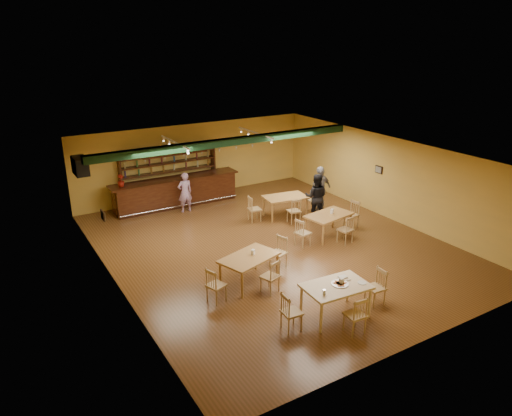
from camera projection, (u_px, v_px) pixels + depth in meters
floor at (272, 246)px, 15.45m from camera, size 12.00×12.00×0.00m
ceiling_beam at (230, 142)px, 16.70m from camera, size 10.00×0.30×0.25m
track_rail_left at (175, 142)px, 16.30m from camera, size 0.05×2.50×0.05m
track_rail_right at (256, 133)px, 17.84m from camera, size 0.05×2.50×0.05m
ac_unit at (81, 166)px, 15.70m from camera, size 0.34×0.70×0.48m
picture_left at (103, 215)px, 13.26m from camera, size 0.04×0.34×0.28m
picture_right at (379, 170)px, 17.66m from camera, size 0.04×0.34×0.28m
bar_counter at (176, 192)px, 18.82m from camera, size 5.12×0.85×1.13m
back_bar_hutch at (169, 174)px, 19.13m from camera, size 3.96×0.40×2.28m
poinsettia at (121, 181)px, 17.52m from camera, size 0.33×0.33×0.46m
dining_table_b at (285, 206)px, 17.78m from camera, size 1.67×1.14×0.78m
dining_table_c at (249, 270)px, 13.02m from camera, size 1.81×1.40×0.80m
dining_table_d at (328, 225)px, 16.05m from camera, size 1.69×1.19×0.78m
near_table at (335, 301)px, 11.50m from camera, size 1.62×1.10×0.83m
pizza_tray at (340, 284)px, 11.40m from camera, size 0.50×0.50×0.01m
parmesan_shaker at (324, 292)px, 10.96m from camera, size 0.08×0.08×0.11m
napkin_stack at (343, 277)px, 11.71m from camera, size 0.21×0.17×0.03m
pizza_server at (344, 281)px, 11.52m from camera, size 0.33×0.16×0.00m
side_plate at (362, 283)px, 11.47m from camera, size 0.23×0.23×0.01m
patron_bar at (185, 192)px, 18.10m from camera, size 0.57×0.37×1.55m
patron_right_a at (316, 197)px, 17.36m from camera, size 1.05×1.03×1.71m
patron_right_b at (320, 189)px, 18.06m from camera, size 1.10×0.59×1.78m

